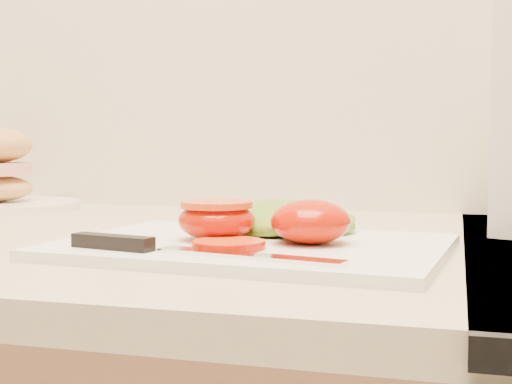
# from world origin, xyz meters

# --- Properties ---
(cutting_board) EXTENTS (0.37, 0.28, 0.01)m
(cutting_board) POSITION_xyz_m (-0.02, 1.58, 0.94)
(cutting_board) COLOR white
(cutting_board) RESTS_ON counter
(tomato_half_dome) EXTENTS (0.07, 0.07, 0.04)m
(tomato_half_dome) POSITION_xyz_m (0.04, 1.58, 0.96)
(tomato_half_dome) COLOR red
(tomato_half_dome) RESTS_ON cutting_board
(tomato_half_cut) EXTENTS (0.07, 0.07, 0.04)m
(tomato_half_cut) POSITION_xyz_m (-0.05, 1.58, 0.96)
(tomato_half_cut) COLOR red
(tomato_half_cut) RESTS_ON cutting_board
(tomato_slice_0) EXTENTS (0.06, 0.06, 0.01)m
(tomato_slice_0) POSITION_xyz_m (-0.03, 1.53, 0.94)
(tomato_slice_0) COLOR orange
(tomato_slice_0) RESTS_ON cutting_board
(tomato_slice_1) EXTENTS (0.05, 0.05, 0.01)m
(tomato_slice_1) POSITION_xyz_m (-0.03, 1.53, 0.94)
(tomato_slice_1) COLOR orange
(tomato_slice_1) RESTS_ON cutting_board
(lettuce_leaf_0) EXTENTS (0.18, 0.17, 0.03)m
(lettuce_leaf_0) POSITION_xyz_m (-0.02, 1.65, 0.95)
(lettuce_leaf_0) COLOR olive
(lettuce_leaf_0) RESTS_ON cutting_board
(lettuce_leaf_1) EXTENTS (0.13, 0.12, 0.02)m
(lettuce_leaf_1) POSITION_xyz_m (0.02, 1.65, 0.95)
(lettuce_leaf_1) COLOR olive
(lettuce_leaf_1) RESTS_ON cutting_board
(knife) EXTENTS (0.25, 0.06, 0.01)m
(knife) POSITION_xyz_m (-0.07, 1.50, 0.94)
(knife) COLOR silver
(knife) RESTS_ON cutting_board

